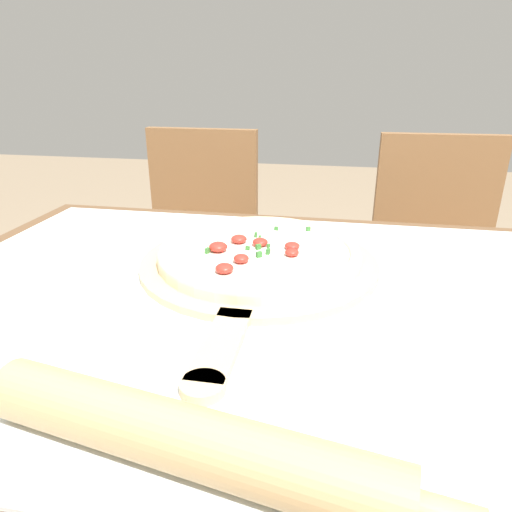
{
  "coord_description": "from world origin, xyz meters",
  "views": [
    {
      "loc": [
        0.08,
        -0.6,
        1.08
      ],
      "look_at": [
        -0.04,
        0.08,
        0.8
      ],
      "focal_mm": 32.0,
      "sensor_mm": 36.0,
      "label": 1
    }
  ],
  "objects_px": {
    "chair_left": "(198,244)",
    "rolling_pin": "(183,438)",
    "pizza_peel": "(258,266)",
    "pizza": "(259,252)",
    "chair_right": "(433,260)"
  },
  "relations": [
    {
      "from": "chair_left",
      "to": "rolling_pin",
      "type": "bearing_deg",
      "value": -72.21
    },
    {
      "from": "pizza_peel",
      "to": "pizza",
      "type": "xyz_separation_m",
      "value": [
        -0.0,
        0.02,
        0.02
      ]
    },
    {
      "from": "pizza",
      "to": "chair_left",
      "type": "bearing_deg",
      "value": 115.74
    },
    {
      "from": "rolling_pin",
      "to": "chair_left",
      "type": "bearing_deg",
      "value": 107.17
    },
    {
      "from": "pizza_peel",
      "to": "chair_left",
      "type": "xyz_separation_m",
      "value": [
        -0.34,
        0.72,
        -0.25
      ]
    },
    {
      "from": "rolling_pin",
      "to": "pizza",
      "type": "bearing_deg",
      "value": 91.59
    },
    {
      "from": "chair_left",
      "to": "pizza_peel",
      "type": "bearing_deg",
      "value": -64.1
    },
    {
      "from": "pizza_peel",
      "to": "chair_left",
      "type": "distance_m",
      "value": 0.83
    },
    {
      "from": "pizza_peel",
      "to": "rolling_pin",
      "type": "xyz_separation_m",
      "value": [
        0.01,
        -0.42,
        0.02
      ]
    },
    {
      "from": "pizza_peel",
      "to": "chair_right",
      "type": "bearing_deg",
      "value": 58.57
    },
    {
      "from": "pizza",
      "to": "rolling_pin",
      "type": "height_order",
      "value": "rolling_pin"
    },
    {
      "from": "chair_left",
      "to": "chair_right",
      "type": "distance_m",
      "value": 0.78
    },
    {
      "from": "pizza",
      "to": "chair_right",
      "type": "bearing_deg",
      "value": 58.0
    },
    {
      "from": "pizza",
      "to": "chair_right",
      "type": "relative_size",
      "value": 0.38
    },
    {
      "from": "pizza",
      "to": "chair_left",
      "type": "distance_m",
      "value": 0.82
    }
  ]
}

